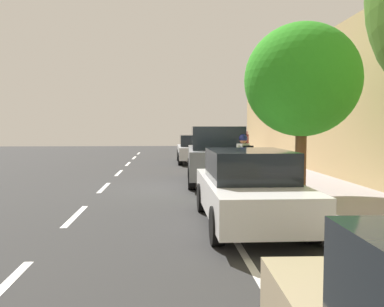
% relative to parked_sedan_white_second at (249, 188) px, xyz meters
% --- Properties ---
extents(ground, '(56.49, 56.49, 0.00)m').
position_rel_parked_sedan_white_second_xyz_m(ground, '(-1.01, 5.01, -0.75)').
color(ground, '#2E2E2E').
extents(sidewalk, '(3.37, 35.31, 0.13)m').
position_rel_parked_sedan_white_second_xyz_m(sidewalk, '(2.79, 5.01, -0.69)').
color(sidewalk, '#A5979B').
rests_on(sidewalk, ground).
extents(curb_edge, '(0.16, 35.31, 0.13)m').
position_rel_parked_sedan_white_second_xyz_m(curb_edge, '(1.02, 5.01, -0.69)').
color(curb_edge, gray).
rests_on(curb_edge, ground).
extents(lane_stripe_centre, '(0.14, 35.80, 0.01)m').
position_rel_parked_sedan_white_second_xyz_m(lane_stripe_centre, '(-3.68, 5.25, -0.75)').
color(lane_stripe_centre, white).
rests_on(lane_stripe_centre, ground).
extents(lane_stripe_bike_edge, '(0.12, 35.31, 0.01)m').
position_rel_parked_sedan_white_second_xyz_m(lane_stripe_bike_edge, '(-0.45, 5.01, -0.75)').
color(lane_stripe_bike_edge, white).
rests_on(lane_stripe_bike_edge, ground).
extents(building_facade, '(0.50, 35.31, 5.62)m').
position_rel_parked_sedan_white_second_xyz_m(building_facade, '(4.72, 5.01, 2.06)').
color(building_facade, tan).
rests_on(building_facade, ground).
extents(parked_sedan_white_second, '(1.85, 4.40, 1.52)m').
position_rel_parked_sedan_white_second_xyz_m(parked_sedan_white_second, '(0.00, 0.00, 0.00)').
color(parked_sedan_white_second, white).
rests_on(parked_sedan_white_second, ground).
extents(parked_suv_grey_mid, '(2.14, 4.79, 1.99)m').
position_rel_parked_sedan_white_second_xyz_m(parked_suv_grey_mid, '(0.08, 6.13, 0.27)').
color(parked_suv_grey_mid, slate).
rests_on(parked_suv_grey_mid, ground).
extents(parked_sedan_silver_far, '(1.86, 4.41, 1.52)m').
position_rel_parked_sedan_white_second_xyz_m(parked_sedan_silver_far, '(-0.12, 14.12, 0.00)').
color(parked_sedan_silver_far, '#B7BABF').
rests_on(parked_sedan_silver_far, ground).
extents(bicycle_at_curb, '(1.35, 1.14, 0.74)m').
position_rel_parked_sedan_white_second_xyz_m(bicycle_at_curb, '(0.56, 5.00, -0.39)').
color(bicycle_at_curb, black).
rests_on(bicycle_at_curb, ground).
extents(cyclist_with_backpack, '(0.55, 0.54, 1.75)m').
position_rel_parked_sedan_white_second_xyz_m(cyclist_with_backpack, '(0.77, 4.53, 0.32)').
color(cyclist_with_backpack, '#C6B284').
rests_on(cyclist_with_backpack, ground).
extents(street_tree_mid_block, '(3.13, 3.13, 4.66)m').
position_rel_parked_sedan_white_second_xyz_m(street_tree_mid_block, '(2.05, 2.93, 2.49)').
color(street_tree_mid_block, brown).
rests_on(street_tree_mid_block, sidewalk).
extents(pedestrian_on_phone, '(0.36, 0.58, 1.60)m').
position_rel_parked_sedan_white_second_xyz_m(pedestrian_on_phone, '(3.12, 16.04, 0.28)').
color(pedestrian_on_phone, black).
rests_on(pedestrian_on_phone, sidewalk).
extents(fire_hydrant, '(0.22, 0.22, 0.84)m').
position_rel_parked_sedan_white_second_xyz_m(fire_hydrant, '(1.45, 8.69, -0.20)').
color(fire_hydrant, red).
rests_on(fire_hydrant, sidewalk).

